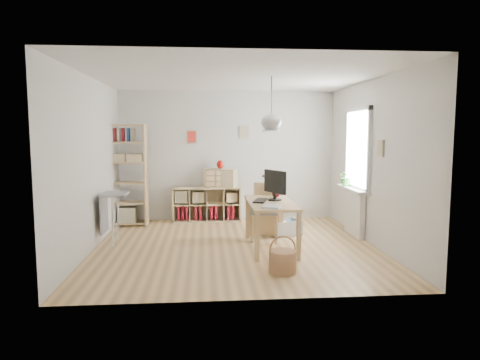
{
  "coord_description": "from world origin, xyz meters",
  "views": [
    {
      "loc": [
        -0.49,
        -6.76,
        1.83
      ],
      "look_at": [
        0.1,
        0.3,
        1.05
      ],
      "focal_mm": 32.0,
      "sensor_mm": 36.0,
      "label": 1
    }
  ],
  "objects": [
    {
      "name": "cube_shelf",
      "position": [
        -0.47,
        2.08,
        0.3
      ],
      "size": [
        1.4,
        0.38,
        0.72
      ],
      "color": "#CFB288",
      "rests_on": "ground"
    },
    {
      "name": "ground",
      "position": [
        0.0,
        0.0,
        0.0
      ],
      "size": [
        4.5,
        4.5,
        0.0
      ],
      "primitive_type": "plane",
      "color": "tan",
      "rests_on": "ground"
    },
    {
      "name": "red_vase",
      "position": [
        -0.17,
        2.04,
        1.18
      ],
      "size": [
        0.15,
        0.15,
        0.18
      ],
      "primitive_type": "ellipsoid",
      "color": "maroon",
      "rests_on": "drawer_chest"
    },
    {
      "name": "window_unit",
      "position": [
        2.23,
        0.6,
        1.55
      ],
      "size": [
        0.07,
        1.16,
        1.46
      ],
      "color": "white",
      "rests_on": "ground"
    },
    {
      "name": "wicker_basket",
      "position": [
        0.52,
        -1.36,
        0.16
      ],
      "size": [
        0.36,
        0.36,
        0.5
      ],
      "rotation": [
        0.0,
        0.0,
        0.12
      ],
      "color": "#906541",
      "rests_on": "ground"
    },
    {
      "name": "room_shell",
      "position": [
        0.55,
        -0.15,
        2.0
      ],
      "size": [
        4.5,
        4.5,
        4.5
      ],
      "color": "silver",
      "rests_on": "ground"
    },
    {
      "name": "drawer_chest",
      "position": [
        -0.17,
        2.04,
        0.91
      ],
      "size": [
        0.72,
        0.51,
        0.37
      ],
      "primitive_type": "cube",
      "rotation": [
        0.0,
        0.0,
        -0.35
      ],
      "color": "#CFB288",
      "rests_on": "cube_shelf"
    },
    {
      "name": "keyboard",
      "position": [
        0.39,
        -0.09,
        0.76
      ],
      "size": [
        0.3,
        0.49,
        0.02
      ],
      "primitive_type": "cube",
      "rotation": [
        0.0,
        0.0,
        -0.29
      ],
      "color": "black",
      "rests_on": "desk"
    },
    {
      "name": "potted_plant",
      "position": [
        2.12,
        0.88,
        1.02
      ],
      "size": [
        0.35,
        0.32,
        0.33
      ],
      "primitive_type": "imported",
      "rotation": [
        0.0,
        0.0,
        0.24
      ],
      "color": "#2B6425",
      "rests_on": "windowsill"
    },
    {
      "name": "windowsill",
      "position": [
        2.14,
        0.6,
        0.83
      ],
      "size": [
        0.22,
        1.2,
        0.06
      ],
      "primitive_type": "cube",
      "color": "silver",
      "rests_on": "radiator"
    },
    {
      "name": "storage_chest",
      "position": [
        0.93,
        0.77,
        0.18
      ],
      "size": [
        0.72,
        0.76,
        0.56
      ],
      "rotation": [
        0.0,
        0.0,
        0.39
      ],
      "color": "#B9BAB5",
      "rests_on": "ground"
    },
    {
      "name": "chair",
      "position": [
        0.56,
        0.42,
        0.55
      ],
      "size": [
        0.58,
        0.58,
        0.97
      ],
      "rotation": [
        0.0,
        0.0,
        -0.27
      ],
      "color": "gray",
      "rests_on": "ground"
    },
    {
      "name": "yarn_ball",
      "position": [
        0.7,
        0.27,
        0.81
      ],
      "size": [
        0.13,
        0.13,
        0.13
      ],
      "primitive_type": "sphere",
      "color": "#4F0A0F",
      "rests_on": "desk"
    },
    {
      "name": "desk",
      "position": [
        0.55,
        -0.15,
        0.66
      ],
      "size": [
        0.7,
        1.5,
        0.75
      ],
      "color": "tan",
      "rests_on": "ground"
    },
    {
      "name": "paper_tray",
      "position": [
        0.49,
        -0.68,
        0.77
      ],
      "size": [
        0.36,
        0.39,
        0.03
      ],
      "primitive_type": "cube",
      "rotation": [
        0.0,
        0.0,
        -0.42
      ],
      "color": "silver",
      "rests_on": "desk"
    },
    {
      "name": "side_table",
      "position": [
        -2.04,
        0.35,
        0.67
      ],
      "size": [
        0.4,
        0.55,
        0.85
      ],
      "color": "gray",
      "rests_on": "ground"
    },
    {
      "name": "tall_bookshelf",
      "position": [
        -2.04,
        1.8,
        1.09
      ],
      "size": [
        0.8,
        0.38,
        2.0
      ],
      "color": "tan",
      "rests_on": "ground"
    },
    {
      "name": "task_lamp",
      "position": [
        0.64,
        0.47,
        1.01
      ],
      "size": [
        0.36,
        0.13,
        0.38
      ],
      "color": "black",
      "rests_on": "desk"
    },
    {
      "name": "monitor",
      "position": [
        0.63,
        -0.03,
        1.02
      ],
      "size": [
        0.28,
        0.53,
        0.49
      ],
      "rotation": [
        0.0,
        0.0,
        0.42
      ],
      "color": "black",
      "rests_on": "desk"
    },
    {
      "name": "radiator",
      "position": [
        2.19,
        0.6,
        0.4
      ],
      "size": [
        0.1,
        0.8,
        0.8
      ],
      "primitive_type": "cube",
      "color": "silver",
      "rests_on": "ground"
    }
  ]
}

